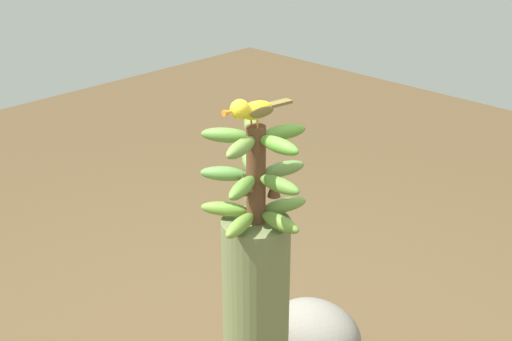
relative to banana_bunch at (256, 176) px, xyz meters
name	(u,v)px	position (x,y,z in m)	size (l,w,h in m)	color
banana_bunch	(256,176)	(0.00, 0.00, 0.00)	(0.29, 0.31, 0.28)	brown
perched_bird	(250,110)	(0.01, 0.02, 0.19)	(0.07, 0.21, 0.08)	#C68933
garden_rock	(315,334)	(0.20, -0.54, -0.93)	(0.38, 0.29, 0.27)	gray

